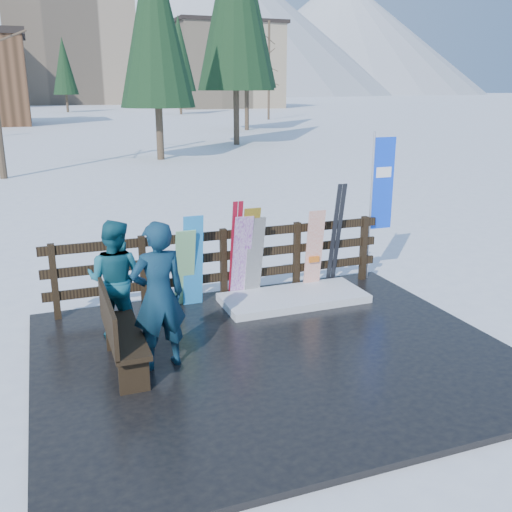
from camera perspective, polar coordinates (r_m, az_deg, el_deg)
name	(u,v)px	position (r m, az deg, el deg)	size (l,w,h in m)	color
ground	(275,358)	(7.56, 1.94, -10.14)	(700.00, 700.00, 0.00)	white
deck	(275,355)	(7.54, 1.94, -9.87)	(6.00, 5.00, 0.08)	black
fence	(224,258)	(9.22, -3.26, -0.25)	(5.60, 0.10, 1.15)	black
snow_patch	(294,298)	(9.21, 3.79, -4.20)	(2.31, 1.00, 0.12)	white
bench	(118,331)	(7.06, -13.61, -7.28)	(0.41, 1.50, 0.97)	black
snowboard_0	(193,261)	(8.85, -6.31, -0.52)	(0.31, 0.03, 1.48)	#288FE1
snowboard_1	(185,268)	(8.84, -7.14, -1.23)	(0.30, 0.03, 1.31)	white
snowboard_2	(249,253)	(9.09, -0.71, 0.28)	(0.27, 0.03, 1.58)	yellow
snowboard_3	(242,258)	(9.07, -1.46, -0.18)	(0.30, 0.03, 1.45)	white
snowboard_4	(254,258)	(9.15, -0.15, -0.16)	(0.28, 0.03, 1.40)	black
snowboard_5	(314,251)	(9.56, 5.83, 0.54)	(0.29, 0.03, 1.40)	white
ski_pair_a	(235,250)	(9.08, -2.06, 0.58)	(0.16, 0.34, 1.64)	maroon
ski_pair_b	(336,235)	(9.76, 8.00, 2.06)	(0.17, 0.34, 1.81)	black
rental_flag	(380,189)	(10.26, 12.28, 6.55)	(0.45, 0.04, 2.60)	silver
person_front	(158,296)	(6.92, -9.73, -3.95)	(0.67, 0.44, 1.83)	#103C4C
person_back	(115,280)	(7.89, -13.89, -2.34)	(0.80, 0.63, 1.65)	#165566
resort_buildings	(49,53)	(121.86, -20.00, 18.51)	(73.00, 87.60, 22.60)	tan
trees	(119,58)	(55.06, -13.59, 18.71)	(42.18, 68.94, 13.62)	#382B1E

